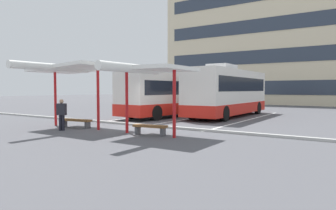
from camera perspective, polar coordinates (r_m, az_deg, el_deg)
ground_plane at (r=16.49m, az=-5.05°, el=-4.10°), size 160.00×160.00×0.00m
terminal_building at (r=48.07m, az=21.22°, el=10.25°), size 32.95×12.43×19.31m
coach_bus_0 at (r=23.09m, az=1.38°, el=1.95°), size 3.34×10.68×3.52m
coach_bus_1 at (r=22.99m, az=11.39°, el=2.27°), size 2.62×10.24×3.79m
lane_stripe_0 at (r=24.28m, az=-1.57°, el=-1.82°), size 0.16×14.00×0.01m
lane_stripe_1 at (r=22.39m, az=6.18°, el=-2.24°), size 0.16×14.00×0.01m
lane_stripe_2 at (r=20.98m, az=15.17°, el=-2.67°), size 0.16×14.00×0.01m
waiting_shelter_0 at (r=16.50m, az=-17.94°, el=6.44°), size 4.39×5.06×3.32m
bench_0 at (r=16.72m, az=-17.10°, el=-2.94°), size 1.97×0.65×0.45m
waiting_shelter_1 at (r=13.06m, az=-4.29°, el=6.50°), size 3.60×4.38×3.06m
bench_1 at (r=13.39m, az=-3.42°, el=-4.29°), size 1.62×0.62×0.45m
platform_kerb at (r=16.65m, az=-4.60°, el=-3.82°), size 44.00×0.24×0.12m
waiting_passenger_0 at (r=15.67m, az=-19.51°, el=-1.40°), size 0.50×0.38×1.54m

